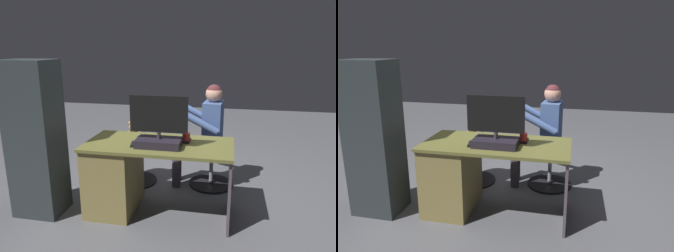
% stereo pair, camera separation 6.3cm
% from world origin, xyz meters
% --- Properties ---
extents(ground_plane, '(10.00, 10.00, 0.00)m').
position_xyz_m(ground_plane, '(0.00, 0.00, 0.00)').
color(ground_plane, '#535459').
extents(desk, '(1.37, 0.66, 0.71)m').
position_xyz_m(desk, '(0.35, 0.33, 0.39)').
color(desk, brown).
rests_on(desk, ground_plane).
extents(monitor, '(0.52, 0.24, 0.46)m').
position_xyz_m(monitor, '(-0.02, 0.42, 0.86)').
color(monitor, black).
rests_on(monitor, desk).
extents(keyboard, '(0.42, 0.14, 0.02)m').
position_xyz_m(keyboard, '(-0.07, 0.23, 0.72)').
color(keyboard, black).
rests_on(keyboard, desk).
extents(computer_mouse, '(0.06, 0.10, 0.04)m').
position_xyz_m(computer_mouse, '(0.21, 0.24, 0.73)').
color(computer_mouse, '#1D2330').
rests_on(computer_mouse, desk).
extents(cup, '(0.07, 0.07, 0.09)m').
position_xyz_m(cup, '(-0.25, 0.25, 0.76)').
color(cup, red).
rests_on(cup, desk).
extents(tv_remote, '(0.07, 0.16, 0.02)m').
position_xyz_m(tv_remote, '(0.22, 0.43, 0.72)').
color(tv_remote, black).
rests_on(tv_remote, desk).
extents(office_chair_teddy, '(0.51, 0.51, 0.45)m').
position_xyz_m(office_chair_teddy, '(0.44, -0.31, 0.26)').
color(office_chair_teddy, black).
rests_on(office_chair_teddy, ground_plane).
extents(teddy_bear, '(0.21, 0.21, 0.30)m').
position_xyz_m(teddy_bear, '(0.44, -0.32, 0.58)').
color(teddy_bear, olive).
rests_on(teddy_bear, office_chair_teddy).
extents(visitor_chair, '(0.51, 0.51, 0.45)m').
position_xyz_m(visitor_chair, '(-0.46, -0.39, 0.25)').
color(visitor_chair, black).
rests_on(visitor_chair, ground_plane).
extents(person, '(0.57, 0.51, 1.19)m').
position_xyz_m(person, '(-0.37, -0.38, 0.69)').
color(person, '#40588E').
rests_on(person, ground_plane).
extents(equipment_rack, '(0.44, 0.36, 1.48)m').
position_xyz_m(equipment_rack, '(1.14, 0.53, 0.74)').
color(equipment_rack, '#2A3133').
rests_on(equipment_rack, ground_plane).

